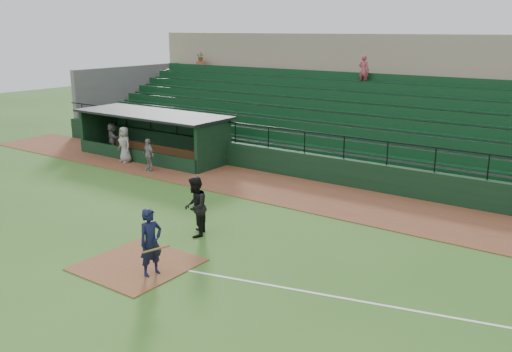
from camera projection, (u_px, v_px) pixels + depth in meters
The scene contains 11 objects.
ground at pixel (162, 254), 16.97m from camera, with size 90.00×90.00×0.00m, color #335F1E.
warning_track at pixel (297, 193), 23.24m from camera, with size 40.00×4.00×0.03m, color brown.
home_plate_dirt at pixel (137, 265), 16.18m from camera, with size 3.00×3.00×0.03m, color brown.
foul_line at pixel (431, 314), 13.41m from camera, with size 18.00×0.09×0.01m, color white.
stadium_structure at pixel (381, 114), 29.28m from camera, with size 38.00×13.08×6.40m.
dugout at pixel (158, 132), 29.60m from camera, with size 8.90×3.20×2.42m.
batter_at_plate at pixel (151, 242), 15.28m from camera, with size 1.09×0.79×1.97m.
umpire at pixel (195, 207), 18.22m from camera, with size 0.99×0.77×2.03m, color black.
dugout_player_a at pixel (149, 155), 26.60m from camera, with size 0.92×0.38×1.57m, color gray.
dugout_player_b at pixel (125, 145), 28.23m from camera, with size 0.90×0.59×1.84m, color gray.
dugout_player_c at pixel (112, 137), 30.85m from camera, with size 1.48×0.47×1.59m, color #9D9793.
Camera 1 is at (11.54, -11.10, 6.76)m, focal length 38.58 mm.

